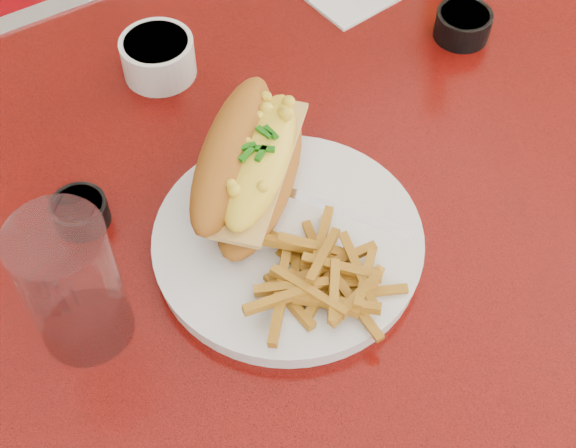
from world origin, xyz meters
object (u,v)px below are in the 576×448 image
booth_bench_far (136,50)px  sauce_cup_left (80,211)px  dinner_plate (288,242)px  diner_table (381,234)px  sauce_cup_right (463,24)px  mac_hoagie (250,163)px  water_tumbler (72,285)px  gravy_ramekin (158,56)px  fork (328,207)px

booth_bench_far → sauce_cup_left: 0.94m
booth_bench_far → dinner_plate: booth_bench_far is taller
diner_table → sauce_cup_right: sauce_cup_right is taller
mac_hoagie → water_tumbler: bearing=150.1°
diner_table → water_tumbler: (-0.36, -0.03, 0.23)m
booth_bench_far → gravy_ramekin: (-0.16, -0.58, 0.51)m
diner_table → sauce_cup_left: 0.37m
mac_hoagie → booth_bench_far: bearing=34.3°
fork → water_tumbler: water_tumbler is taller
sauce_cup_left → dinner_plate: bearing=-40.9°
gravy_ramekin → sauce_cup_right: (0.33, -0.13, -0.01)m
diner_table → sauce_cup_right: size_ratio=15.36×
booth_bench_far → sauce_cup_right: size_ratio=14.99×
fork → mac_hoagie: bearing=6.4°
fork → water_tumbler: 0.25m
fork → sauce_cup_left: bearing=24.8°
fork → gravy_ramekin: 0.28m
dinner_plate → sauce_cup_right: size_ratio=4.21×
diner_table → sauce_cup_left: (-0.32, 0.08, 0.18)m
sauce_cup_right → water_tumbler: water_tumbler is taller
sauce_cup_right → booth_bench_far: bearing=103.4°
sauce_cup_left → booth_bench_far: bearing=66.3°
gravy_ramekin → sauce_cup_right: size_ratio=1.30×
diner_table → sauce_cup_right: bearing=30.8°
mac_hoagie → sauce_cup_right: bearing=-30.0°
gravy_ramekin → sauce_cup_left: (-0.16, -0.15, -0.01)m
booth_bench_far → sauce_cup_left: (-0.32, -0.73, 0.50)m
dinner_plate → sauce_cup_right: bearing=24.6°
diner_table → mac_hoagie: bearing=173.9°
water_tumbler → sauce_cup_right: bearing=14.0°
fork → diner_table: bearing=-103.8°
booth_bench_far → dinner_plate: 1.01m
dinner_plate → fork: bearing=11.1°
gravy_ramekin → water_tumbler: bearing=-127.4°
water_tumbler → sauce_cup_left: bearing=69.6°
diner_table → mac_hoagie: size_ratio=5.86×
dinner_plate → water_tumbler: 0.21m
mac_hoagie → fork: (0.05, -0.06, -0.04)m
diner_table → dinner_plate: bearing=-162.4°
fork → gravy_ramekin: gravy_ramekin is taller
dinner_plate → sauce_cup_left: size_ratio=4.69×
sauce_cup_right → water_tumbler: size_ratio=0.56×
sauce_cup_left → sauce_cup_right: bearing=2.2°
diner_table → fork: bearing=-159.5°
booth_bench_far → water_tumbler: bearing=-113.2°
diner_table → mac_hoagie: (-0.16, 0.02, 0.22)m
gravy_ramekin → sauce_cup_left: bearing=-136.8°
fork → sauce_cup_left: 0.24m
fork → booth_bench_far: bearing=-41.9°
dinner_plate → gravy_ramekin: 0.28m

